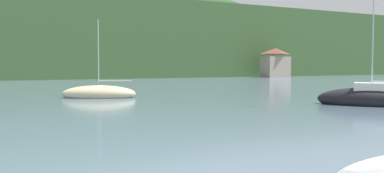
# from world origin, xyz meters

# --- Properties ---
(shore_building_westcentral) EXTENTS (7.20, 4.59, 7.60)m
(shore_building_westcentral) POSITION_xyz_m (56.19, 102.82, 3.69)
(shore_building_westcentral) COLOR gray
(shore_building_westcentral) RESTS_ON ground_plane
(sailboat_mid_3) EXTENTS (7.27, 8.03, 9.36)m
(sailboat_mid_3) POSITION_xyz_m (16.52, 40.32, 0.53)
(sailboat_mid_3) COLOR black
(sailboat_mid_3) RESTS_ON ground_plane
(sailboat_far_5) EXTENTS (7.59, 5.17, 8.15)m
(sailboat_far_5) POSITION_xyz_m (-1.06, 57.66, 0.39)
(sailboat_far_5) COLOR #CCBC8E
(sailboat_far_5) RESTS_ON ground_plane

